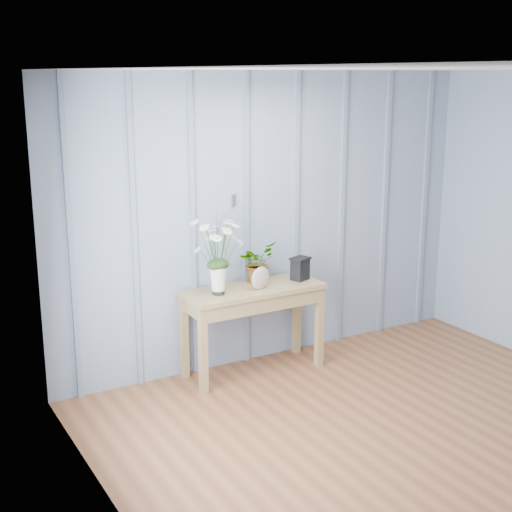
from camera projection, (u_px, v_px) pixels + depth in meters
ground at (450, 470)px, 4.58m from camera, size 4.50×4.50×0.00m
room_shell at (372, 147)px, 4.85m from camera, size 4.00×4.50×2.50m
sideboard at (253, 300)px, 5.94m from camera, size 1.20×0.45×0.75m
daisy_vase at (218, 246)px, 5.63m from camera, size 0.45×0.35×0.64m
spider_plant at (257, 262)px, 6.03m from camera, size 0.40×0.38×0.34m
felt_disc_vessel at (260, 278)px, 5.84m from camera, size 0.20×0.10×0.19m
carved_box at (300, 268)px, 6.11m from camera, size 0.20×0.17×0.20m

